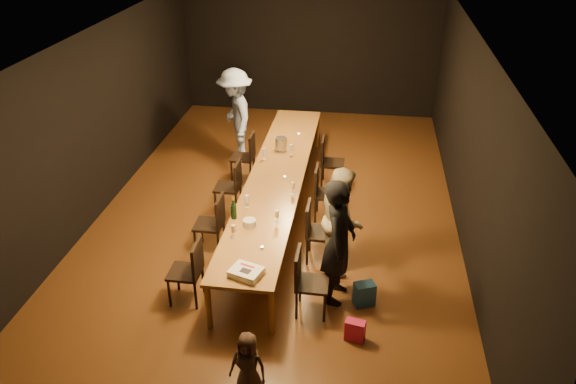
# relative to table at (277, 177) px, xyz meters

# --- Properties ---
(ground) EXTENTS (10.00, 10.00, 0.00)m
(ground) POSITION_rel_table_xyz_m (0.00, 0.00, -0.70)
(ground) COLOR #4C2313
(ground) RESTS_ON ground
(room_shell) EXTENTS (6.04, 10.04, 3.02)m
(room_shell) POSITION_rel_table_xyz_m (0.00, 0.00, 1.38)
(room_shell) COLOR black
(room_shell) RESTS_ON ground
(table) EXTENTS (0.90, 6.00, 0.75)m
(table) POSITION_rel_table_xyz_m (0.00, 0.00, 0.00)
(table) COLOR brown
(table) RESTS_ON ground
(chair_right_0) EXTENTS (0.42, 0.42, 0.93)m
(chair_right_0) POSITION_rel_table_xyz_m (0.85, -2.40, -0.24)
(chair_right_0) COLOR black
(chair_right_0) RESTS_ON ground
(chair_right_1) EXTENTS (0.42, 0.42, 0.93)m
(chair_right_1) POSITION_rel_table_xyz_m (0.85, -1.20, -0.24)
(chair_right_1) COLOR black
(chair_right_1) RESTS_ON ground
(chair_right_2) EXTENTS (0.42, 0.42, 0.93)m
(chair_right_2) POSITION_rel_table_xyz_m (0.85, 0.00, -0.24)
(chair_right_2) COLOR black
(chair_right_2) RESTS_ON ground
(chair_right_3) EXTENTS (0.42, 0.42, 0.93)m
(chair_right_3) POSITION_rel_table_xyz_m (0.85, 1.20, -0.24)
(chair_right_3) COLOR black
(chair_right_3) RESTS_ON ground
(chair_left_0) EXTENTS (0.42, 0.42, 0.93)m
(chair_left_0) POSITION_rel_table_xyz_m (-0.85, -2.40, -0.24)
(chair_left_0) COLOR black
(chair_left_0) RESTS_ON ground
(chair_left_1) EXTENTS (0.42, 0.42, 0.93)m
(chair_left_1) POSITION_rel_table_xyz_m (-0.85, -1.20, -0.24)
(chair_left_1) COLOR black
(chair_left_1) RESTS_ON ground
(chair_left_2) EXTENTS (0.42, 0.42, 0.93)m
(chair_left_2) POSITION_rel_table_xyz_m (-0.85, 0.00, -0.24)
(chair_left_2) COLOR black
(chair_left_2) RESTS_ON ground
(chair_left_3) EXTENTS (0.42, 0.42, 0.93)m
(chair_left_3) POSITION_rel_table_xyz_m (-0.85, 1.20, -0.24)
(chair_left_3) COLOR black
(chair_left_3) RESTS_ON ground
(woman_birthday) EXTENTS (0.50, 0.69, 1.78)m
(woman_birthday) POSITION_rel_table_xyz_m (1.15, -2.05, 0.19)
(woman_birthday) COLOR black
(woman_birthday) RESTS_ON ground
(woman_tan) EXTENTS (0.67, 0.82, 1.58)m
(woman_tan) POSITION_rel_table_xyz_m (1.15, -1.29, 0.09)
(woman_tan) COLOR #B9AE8A
(woman_tan) RESTS_ON ground
(man_blue) EXTENTS (1.15, 1.40, 1.89)m
(man_blue) POSITION_rel_table_xyz_m (-1.15, 2.04, 0.24)
(man_blue) COLOR #8299C9
(man_blue) RESTS_ON ground
(child) EXTENTS (0.45, 0.33, 0.85)m
(child) POSITION_rel_table_xyz_m (0.31, -3.87, -0.28)
(child) COLOR #3E2A22
(child) RESTS_ON ground
(gift_bag_red) EXTENTS (0.27, 0.18, 0.29)m
(gift_bag_red) POSITION_rel_table_xyz_m (1.43, -2.85, -0.56)
(gift_bag_red) COLOR #D01F53
(gift_bag_red) RESTS_ON ground
(gift_bag_blue) EXTENTS (0.32, 0.27, 0.34)m
(gift_bag_blue) POSITION_rel_table_xyz_m (1.53, -2.16, -0.53)
(gift_bag_blue) COLOR #245C9E
(gift_bag_blue) RESTS_ON ground
(birthday_cake) EXTENTS (0.45, 0.41, 0.09)m
(birthday_cake) POSITION_rel_table_xyz_m (0.06, -2.73, 0.09)
(birthday_cake) COLOR white
(birthday_cake) RESTS_ON table
(plate_stack) EXTENTS (0.21, 0.21, 0.10)m
(plate_stack) POSITION_rel_table_xyz_m (-0.13, -1.62, 0.10)
(plate_stack) COLOR silver
(plate_stack) RESTS_ON table
(champagne_bottle) EXTENTS (0.09, 0.09, 0.34)m
(champagne_bottle) POSITION_rel_table_xyz_m (-0.39, -1.44, 0.22)
(champagne_bottle) COLOR black
(champagne_bottle) RESTS_ON table
(ice_bucket) EXTENTS (0.28, 0.28, 0.23)m
(ice_bucket) POSITION_rel_table_xyz_m (-0.08, 1.00, 0.16)
(ice_bucket) COLOR #A8A9AD
(ice_bucket) RESTS_ON table
(wineglass_0) EXTENTS (0.06, 0.06, 0.21)m
(wineglass_0) POSITION_rel_table_xyz_m (-0.28, -1.94, 0.15)
(wineglass_0) COLOR beige
(wineglass_0) RESTS_ON table
(wineglass_1) EXTENTS (0.06, 0.06, 0.21)m
(wineglass_1) POSITION_rel_table_xyz_m (0.24, -1.48, 0.15)
(wineglass_1) COLOR beige
(wineglass_1) RESTS_ON table
(wineglass_2) EXTENTS (0.06, 0.06, 0.21)m
(wineglass_2) POSITION_rel_table_xyz_m (-0.26, -1.11, 0.15)
(wineglass_2) COLOR silver
(wineglass_2) RESTS_ON table
(wineglass_3) EXTENTS (0.06, 0.06, 0.21)m
(wineglass_3) POSITION_rel_table_xyz_m (0.35, -0.61, 0.15)
(wineglass_3) COLOR beige
(wineglass_3) RESTS_ON table
(wineglass_4) EXTENTS (0.06, 0.06, 0.21)m
(wineglass_4) POSITION_rel_table_xyz_m (-0.31, 0.56, 0.15)
(wineglass_4) COLOR silver
(wineglass_4) RESTS_ON table
(wineglass_5) EXTENTS (0.06, 0.06, 0.21)m
(wineglass_5) POSITION_rel_table_xyz_m (0.13, 0.79, 0.15)
(wineglass_5) COLOR silver
(wineglass_5) RESTS_ON table
(tealight_near) EXTENTS (0.05, 0.05, 0.03)m
(tealight_near) POSITION_rel_table_xyz_m (0.15, -2.14, 0.06)
(tealight_near) COLOR #B2B7B2
(tealight_near) RESTS_ON table
(tealight_mid) EXTENTS (0.05, 0.05, 0.03)m
(tealight_mid) POSITION_rel_table_xyz_m (0.15, -0.10, 0.06)
(tealight_mid) COLOR #B2B7B2
(tealight_mid) RESTS_ON table
(tealight_far) EXTENTS (0.05, 0.05, 0.03)m
(tealight_far) POSITION_rel_table_xyz_m (0.15, 1.71, 0.06)
(tealight_far) COLOR #B2B7B2
(tealight_far) RESTS_ON table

